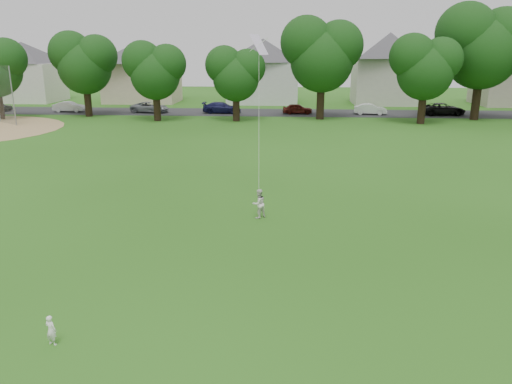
{
  "coord_description": "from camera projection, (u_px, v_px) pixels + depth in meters",
  "views": [
    {
      "loc": [
        3.56,
        -14.31,
        7.05
      ],
      "look_at": [
        2.46,
        2.0,
        2.3
      ],
      "focal_mm": 35.0,
      "sensor_mm": 36.0,
      "label": 1
    }
  ],
  "objects": [
    {
      "name": "tree_row",
      "position": [
        334.0,
        55.0,
        48.38
      ],
      "size": [
        83.26,
        9.39,
        11.63
      ],
      "color": "black",
      "rests_on": "ground"
    },
    {
      "name": "house_row",
      "position": [
        273.0,
        64.0,
        64.25
      ],
      "size": [
        76.86,
        13.29,
        10.46
      ],
      "color": "white",
      "rests_on": "ground"
    },
    {
      "name": "older_boy",
      "position": [
        259.0,
        204.0,
        21.28
      ],
      "size": [
        0.78,
        0.75,
        1.27
      ],
      "primitive_type": "imported",
      "rotation": [
        0.0,
        0.0,
        3.79
      ],
      "color": "white",
      "rests_on": "ground"
    },
    {
      "name": "parked_cars",
      "position": [
        242.0,
        108.0,
        55.13
      ],
      "size": [
        54.18,
        2.54,
        1.29
      ],
      "color": "black",
      "rests_on": "ground"
    },
    {
      "name": "toddler",
      "position": [
        51.0,
        330.0,
        12.19
      ],
      "size": [
        0.33,
        0.27,
        0.8
      ],
      "primitive_type": "imported",
      "rotation": [
        0.0,
        0.0,
        2.85
      ],
      "color": "white",
      "rests_on": "ground"
    },
    {
      "name": "ground",
      "position": [
        175.0,
        277.0,
        15.91
      ],
      "size": [
        160.0,
        160.0,
        0.0
      ],
      "primitive_type": "plane",
      "color": "#245513",
      "rests_on": "ground"
    },
    {
      "name": "kite",
      "position": [
        259.0,
        120.0,
        21.48
      ],
      "size": [
        0.92,
        1.78,
        6.92
      ],
      "color": "silver",
      "rests_on": "ground"
    },
    {
      "name": "street",
      "position": [
        258.0,
        112.0,
        56.15
      ],
      "size": [
        90.0,
        7.0,
        0.01
      ],
      "primitive_type": "cube",
      "color": "#2D2D30",
      "rests_on": "ground"
    }
  ]
}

